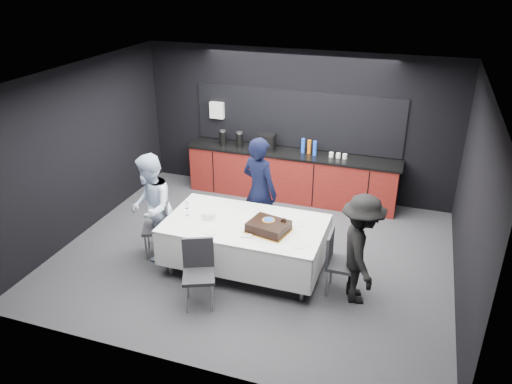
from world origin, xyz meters
TOP-DOWN VIEW (x-y plane):
  - ground at (0.00, 0.00)m, footprint 6.00×6.00m
  - room_shell at (0.00, 0.00)m, footprint 6.04×5.04m
  - kitchenette at (-0.02, 2.22)m, footprint 4.10×0.64m
  - party_table at (0.00, -0.40)m, footprint 2.32×1.32m
  - cake_assembly at (0.40, -0.52)m, footprint 0.66×0.58m
  - plate_stack at (-0.55, -0.44)m, footprint 0.20×0.20m
  - loose_plate_near at (-0.36, -0.83)m, footprint 0.19×0.19m
  - loose_plate_right_a at (0.72, -0.19)m, footprint 0.22×0.22m
  - loose_plate_right_b at (0.90, -0.76)m, footprint 0.21×0.21m
  - loose_plate_far at (0.07, 0.01)m, footprint 0.20×0.20m
  - fork_pile at (0.15, -0.77)m, footprint 0.16×0.11m
  - champagne_flute at (-0.89, -0.47)m, footprint 0.06×0.06m
  - chair_left at (-1.37, -0.43)m, footprint 0.55×0.55m
  - chair_right at (1.39, -0.53)m, footprint 0.42×0.42m
  - chair_near at (-0.32, -1.34)m, footprint 0.55×0.55m
  - person_center at (-0.06, 0.46)m, footprint 0.77×0.64m
  - person_left at (-1.48, -0.51)m, footprint 0.92×1.01m
  - person_right at (1.70, -0.60)m, footprint 0.87×1.14m

SIDE VIEW (x-z plane):
  - ground at x=0.00m, z-range 0.00..0.00m
  - chair_left at x=-1.37m, z-range 0.07..1.00m
  - chair_right at x=1.39m, z-range 0.07..1.00m
  - chair_near at x=-0.32m, z-range 0.07..1.00m
  - kitchenette at x=-0.02m, z-range -0.48..1.57m
  - party_table at x=0.00m, z-range 0.25..1.03m
  - person_right at x=1.70m, z-range 0.00..1.56m
  - loose_plate_near at x=-0.36m, z-range 0.78..0.79m
  - loose_plate_right_a at x=0.72m, z-range 0.78..0.79m
  - loose_plate_right_b at x=0.90m, z-range 0.78..0.79m
  - loose_plate_far at x=0.07m, z-range 0.78..0.79m
  - fork_pile at x=0.15m, z-range 0.78..0.80m
  - plate_stack at x=-0.55m, z-range 0.78..0.88m
  - person_left at x=-1.48m, z-range 0.00..1.68m
  - cake_assembly at x=0.40m, z-range 0.76..0.94m
  - person_center at x=-0.06m, z-range 0.00..1.80m
  - champagne_flute at x=-0.89m, z-range 0.83..1.05m
  - room_shell at x=0.00m, z-range 0.45..3.27m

